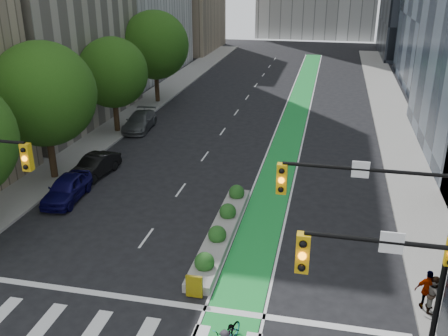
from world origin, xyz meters
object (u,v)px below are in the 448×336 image
at_px(pedestrian_near, 434,294).
at_px(median_planter, 222,229).
at_px(parked_car_left_near, 67,188).
at_px(bicycle, 227,336).
at_px(parked_car_left_mid, 95,166).
at_px(pedestrian_far, 428,290).
at_px(parked_car_left_far, 140,121).

bearing_deg(pedestrian_near, median_planter, 72.92).
distance_m(median_planter, parked_car_left_near, 10.04).
relative_size(bicycle, parked_car_left_mid, 0.44).
bearing_deg(pedestrian_far, bicycle, 21.87).
height_order(median_planter, pedestrian_near, pedestrian_near).
relative_size(parked_car_left_mid, pedestrian_far, 2.47).
xyz_separation_m(pedestrian_near, pedestrian_far, (-0.23, 0.10, 0.07)).
relative_size(parked_car_left_near, parked_car_left_mid, 1.02).
distance_m(bicycle, pedestrian_far, 8.15).
xyz_separation_m(bicycle, pedestrian_far, (7.27, 3.65, 0.52)).
height_order(parked_car_left_near, pedestrian_near, pedestrian_near).
bearing_deg(bicycle, pedestrian_near, 42.46).
relative_size(pedestrian_near, pedestrian_far, 0.91).
distance_m(parked_car_left_near, parked_car_left_far, 13.85).
distance_m(bicycle, parked_car_left_far, 26.94).
xyz_separation_m(bicycle, parked_car_left_mid, (-11.73, 13.67, 0.21)).
bearing_deg(parked_car_left_far, parked_car_left_mid, -89.78).
distance_m(parked_car_left_far, pedestrian_near, 28.54).
distance_m(median_planter, pedestrian_near, 10.35).
relative_size(median_planter, parked_car_left_mid, 2.42).
bearing_deg(pedestrian_far, parked_car_left_near, -23.28).
height_order(parked_car_left_near, parked_car_left_mid, parked_car_left_near).
bearing_deg(pedestrian_far, pedestrian_near, 150.59).
height_order(median_planter, pedestrian_far, pedestrian_far).
bearing_deg(bicycle, parked_car_left_near, 156.70).
distance_m(median_planter, pedestrian_far, 10.10).
bearing_deg(median_planter, bicycle, -76.01).
bearing_deg(parked_car_left_mid, median_planter, -23.26).
bearing_deg(pedestrian_far, parked_car_left_mid, -32.61).
distance_m(bicycle, parked_car_left_near, 15.41).
distance_m(parked_car_left_mid, parked_car_left_far, 10.19).
bearing_deg(pedestrian_far, parked_car_left_far, -50.26).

